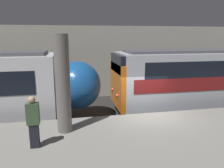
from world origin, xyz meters
TOP-DOWN VIEW (x-y plane):
  - ground_plane at (0.00, 0.00)m, footprint 120.00×120.00m
  - platform at (0.00, -2.55)m, footprint 40.00×5.10m
  - station_rear_barrier at (0.00, 6.73)m, footprint 50.00×0.15m
  - support_pillar_near at (-3.72, -1.24)m, footprint 0.52×0.52m
  - person_walking at (-4.62, -2.29)m, footprint 0.38×0.24m

SIDE VIEW (x-z plane):
  - ground_plane at x=0.00m, z-range 0.00..0.00m
  - platform at x=0.00m, z-range 0.00..0.99m
  - person_walking at x=-4.62m, z-range 1.03..2.71m
  - station_rear_barrier at x=0.00m, z-range 0.00..5.14m
  - support_pillar_near at x=-3.72m, z-range 0.99..4.51m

